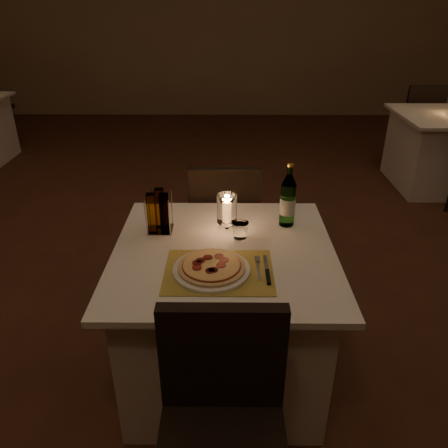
{
  "coord_description": "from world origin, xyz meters",
  "views": [
    {
      "loc": [
        0.16,
        -2.31,
        1.75
      ],
      "look_at": [
        0.15,
        -0.6,
        0.86
      ],
      "focal_mm": 35.0,
      "sensor_mm": 36.0,
      "label": 1
    }
  ],
  "objects_px": {
    "main_table": "(224,314)",
    "plate": "(212,270)",
    "chair_far": "(225,217)",
    "pizza": "(211,266)",
    "tumbler": "(240,230)",
    "neighbor_table_right": "(443,151)",
    "chair_near": "(222,412)",
    "water_bottle": "(288,201)",
    "hurricane_candle": "(227,210)"
  },
  "relations": [
    {
      "from": "hurricane_candle",
      "to": "chair_far",
      "type": "bearing_deg",
      "value": 91.33
    },
    {
      "from": "main_table",
      "to": "plate",
      "type": "relative_size",
      "value": 3.12
    },
    {
      "from": "pizza",
      "to": "tumbler",
      "type": "xyz_separation_m",
      "value": [
        0.13,
        0.29,
        0.01
      ]
    },
    {
      "from": "plate",
      "to": "neighbor_table_right",
      "type": "height_order",
      "value": "plate"
    },
    {
      "from": "chair_near",
      "to": "pizza",
      "type": "relative_size",
      "value": 3.21
    },
    {
      "from": "tumbler",
      "to": "neighbor_table_right",
      "type": "height_order",
      "value": "tumbler"
    },
    {
      "from": "tumbler",
      "to": "pizza",
      "type": "bearing_deg",
      "value": -113.21
    },
    {
      "from": "chair_far",
      "to": "hurricane_candle",
      "type": "xyz_separation_m",
      "value": [
        0.01,
        -0.53,
        0.3
      ]
    },
    {
      "from": "chair_near",
      "to": "chair_far",
      "type": "height_order",
      "value": "same"
    },
    {
      "from": "tumbler",
      "to": "main_table",
      "type": "bearing_deg",
      "value": -123.79
    },
    {
      "from": "chair_far",
      "to": "plate",
      "type": "xyz_separation_m",
      "value": [
        -0.05,
        -0.89,
        0.2
      ]
    },
    {
      "from": "hurricane_candle",
      "to": "pizza",
      "type": "bearing_deg",
      "value": -99.68
    },
    {
      "from": "chair_near",
      "to": "neighbor_table_right",
      "type": "relative_size",
      "value": 0.9
    },
    {
      "from": "chair_far",
      "to": "pizza",
      "type": "bearing_deg",
      "value": -93.22
    },
    {
      "from": "chair_near",
      "to": "main_table",
      "type": "bearing_deg",
      "value": 90.0
    },
    {
      "from": "pizza",
      "to": "hurricane_candle",
      "type": "bearing_deg",
      "value": 80.32
    },
    {
      "from": "pizza",
      "to": "plate",
      "type": "bearing_deg",
      "value": -43.19
    },
    {
      "from": "chair_near",
      "to": "plate",
      "type": "distance_m",
      "value": 0.57
    },
    {
      "from": "chair_far",
      "to": "neighbor_table_right",
      "type": "distance_m",
      "value": 2.88
    },
    {
      "from": "pizza",
      "to": "hurricane_candle",
      "type": "xyz_separation_m",
      "value": [
        0.06,
        0.37,
        0.08
      ]
    },
    {
      "from": "chair_near",
      "to": "chair_far",
      "type": "relative_size",
      "value": 1.0
    },
    {
      "from": "chair_near",
      "to": "tumbler",
      "type": "xyz_separation_m",
      "value": [
        0.07,
        0.83,
        0.23
      ]
    },
    {
      "from": "main_table",
      "to": "tumbler",
      "type": "relative_size",
      "value": 12.45
    },
    {
      "from": "water_bottle",
      "to": "neighbor_table_right",
      "type": "height_order",
      "value": "water_bottle"
    },
    {
      "from": "neighbor_table_right",
      "to": "hurricane_candle",
      "type": "bearing_deg",
      "value": -132.51
    },
    {
      "from": "chair_far",
      "to": "pizza",
      "type": "distance_m",
      "value": 0.92
    },
    {
      "from": "pizza",
      "to": "chair_far",
      "type": "bearing_deg",
      "value": 86.78
    },
    {
      "from": "hurricane_candle",
      "to": "main_table",
      "type": "bearing_deg",
      "value": -93.77
    },
    {
      "from": "chair_near",
      "to": "tumbler",
      "type": "distance_m",
      "value": 0.86
    },
    {
      "from": "main_table",
      "to": "chair_near",
      "type": "relative_size",
      "value": 1.11
    },
    {
      "from": "tumbler",
      "to": "hurricane_candle",
      "type": "height_order",
      "value": "hurricane_candle"
    },
    {
      "from": "main_table",
      "to": "chair_far",
      "type": "bearing_deg",
      "value": 90.0
    },
    {
      "from": "chair_near",
      "to": "tumbler",
      "type": "height_order",
      "value": "chair_near"
    },
    {
      "from": "chair_near",
      "to": "hurricane_candle",
      "type": "relative_size",
      "value": 4.83
    },
    {
      "from": "hurricane_candle",
      "to": "neighbor_table_right",
      "type": "xyz_separation_m",
      "value": [
        2.18,
        2.38,
        -0.47
      ]
    },
    {
      "from": "plate",
      "to": "hurricane_candle",
      "type": "height_order",
      "value": "hurricane_candle"
    },
    {
      "from": "plate",
      "to": "chair_near",
      "type": "bearing_deg",
      "value": -84.65
    },
    {
      "from": "plate",
      "to": "pizza",
      "type": "xyz_separation_m",
      "value": [
        -0.0,
        0.0,
        0.02
      ]
    },
    {
      "from": "main_table",
      "to": "neighbor_table_right",
      "type": "bearing_deg",
      "value": 49.48
    },
    {
      "from": "pizza",
      "to": "water_bottle",
      "type": "distance_m",
      "value": 0.57
    },
    {
      "from": "plate",
      "to": "water_bottle",
      "type": "distance_m",
      "value": 0.57
    },
    {
      "from": "plate",
      "to": "hurricane_candle",
      "type": "relative_size",
      "value": 1.72
    },
    {
      "from": "water_bottle",
      "to": "chair_near",
      "type": "bearing_deg",
      "value": -107.85
    },
    {
      "from": "pizza",
      "to": "water_bottle",
      "type": "xyz_separation_m",
      "value": [
        0.36,
        0.43,
        0.1
      ]
    },
    {
      "from": "plate",
      "to": "main_table",
      "type": "bearing_deg",
      "value": 74.48
    },
    {
      "from": "main_table",
      "to": "plate",
      "type": "bearing_deg",
      "value": -105.52
    },
    {
      "from": "chair_near",
      "to": "plate",
      "type": "xyz_separation_m",
      "value": [
        -0.05,
        0.53,
        0.2
      ]
    },
    {
      "from": "plate",
      "to": "tumbler",
      "type": "distance_m",
      "value": 0.32
    },
    {
      "from": "main_table",
      "to": "water_bottle",
      "type": "distance_m",
      "value": 0.63
    },
    {
      "from": "main_table",
      "to": "hurricane_candle",
      "type": "relative_size",
      "value": 5.37
    }
  ]
}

